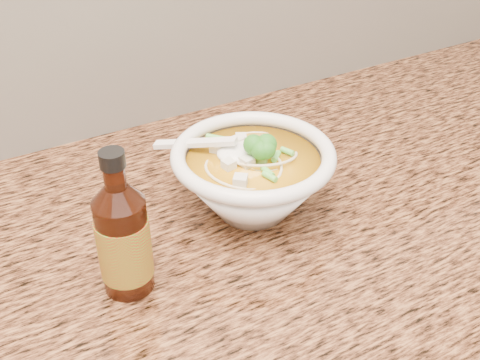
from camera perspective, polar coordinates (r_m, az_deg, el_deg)
soup_bowl at (r=0.81m, az=1.23°, el=0.07°), size 0.22×0.22×0.12m
hot_sauce_bottle at (r=0.69m, az=-10.99°, el=-5.55°), size 0.08×0.08×0.19m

